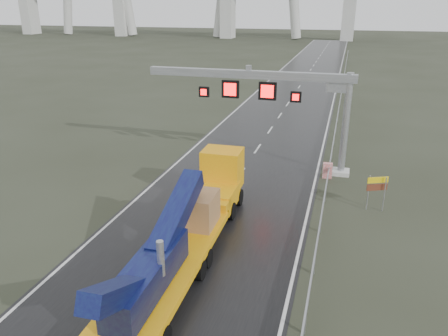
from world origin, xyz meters
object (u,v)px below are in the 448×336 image
(sign_gantry, at_px, (278,93))
(heavy_haul_truck, at_px, (188,225))
(exit_sign_pair, at_px, (377,187))
(striped_barrier, at_px, (327,170))

(sign_gantry, height_order, heavy_haul_truck, sign_gantry)
(sign_gantry, relative_size, heavy_haul_truck, 0.85)
(exit_sign_pair, bearing_deg, striped_barrier, 99.82)
(sign_gantry, distance_m, exit_sign_pair, 9.70)
(sign_gantry, bearing_deg, exit_sign_pair, -38.35)
(heavy_haul_truck, height_order, striped_barrier, heavy_haul_truck)
(striped_barrier, bearing_deg, sign_gantry, 162.45)
(sign_gantry, distance_m, striped_barrier, 6.47)
(exit_sign_pair, bearing_deg, sign_gantry, 117.54)
(heavy_haul_truck, distance_m, striped_barrier, 13.41)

